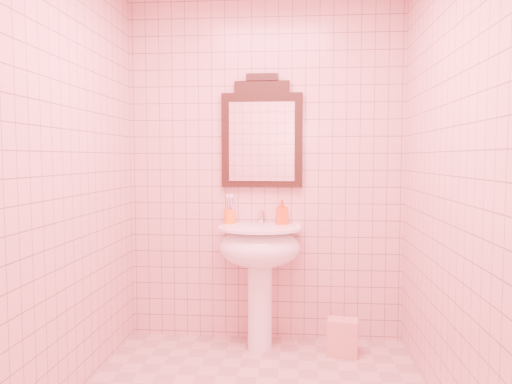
# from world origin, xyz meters

# --- Properties ---
(back_wall) EXTENTS (2.00, 0.02, 2.50)m
(back_wall) POSITION_xyz_m (0.00, 1.10, 1.25)
(back_wall) COLOR #DCA399
(back_wall) RESTS_ON floor
(pedestal_sink) EXTENTS (0.58, 0.58, 0.86)m
(pedestal_sink) POSITION_xyz_m (-0.02, 0.87, 0.66)
(pedestal_sink) COLOR white
(pedestal_sink) RESTS_ON floor
(faucet) EXTENTS (0.04, 0.16, 0.11)m
(faucet) POSITION_xyz_m (-0.02, 1.01, 0.92)
(faucet) COLOR white
(faucet) RESTS_ON pedestal_sink
(mirror) EXTENTS (0.58, 0.06, 0.82)m
(mirror) POSITION_xyz_m (-0.02, 1.07, 1.50)
(mirror) COLOR black
(mirror) RESTS_ON back_wall
(toothbrush_cup) EXTENTS (0.08, 0.08, 0.19)m
(toothbrush_cup) POSITION_xyz_m (-0.25, 1.02, 0.92)
(toothbrush_cup) COLOR orange
(toothbrush_cup) RESTS_ON pedestal_sink
(soap_dispenser) EXTENTS (0.09, 0.10, 0.18)m
(soap_dispenser) POSITION_xyz_m (0.13, 1.01, 0.95)
(soap_dispenser) COLOR #DD4112
(soap_dispenser) RESTS_ON pedestal_sink
(towel) EXTENTS (0.22, 0.17, 0.25)m
(towel) POSITION_xyz_m (0.55, 0.80, 0.12)
(towel) COLOR tan
(towel) RESTS_ON floor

